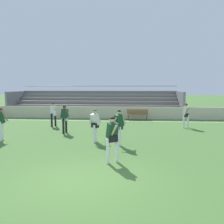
% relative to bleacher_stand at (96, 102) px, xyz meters
% --- Properties ---
extents(ground_plane, '(160.00, 160.00, 0.00)m').
position_rel_bleacher_stand_xyz_m(ground_plane, '(2.26, -17.48, -1.25)').
color(ground_plane, '#477033').
extents(field_line_sideline, '(44.00, 0.12, 0.01)m').
position_rel_bleacher_stand_xyz_m(field_line_sideline, '(2.26, -4.71, -1.24)').
color(field_line_sideline, white).
rests_on(field_line_sideline, ground).
extents(sideline_wall, '(48.00, 0.16, 1.06)m').
position_rel_bleacher_stand_xyz_m(sideline_wall, '(2.26, -3.15, -0.72)').
color(sideline_wall, beige).
rests_on(sideline_wall, ground).
extents(bleacher_stand, '(16.94, 4.62, 2.93)m').
position_rel_bleacher_stand_xyz_m(bleacher_stand, '(0.00, 0.00, 0.00)').
color(bleacher_stand, '#897051').
rests_on(bleacher_stand, ground).
extents(bench_far_left, '(1.80, 0.40, 0.90)m').
position_rel_bleacher_stand_xyz_m(bench_far_left, '(4.16, -3.82, -0.70)').
color(bench_far_left, olive).
rests_on(bench_far_left, ground).
extents(player_dark_wide_left, '(0.67, 0.51, 1.72)m').
position_rel_bleacher_stand_xyz_m(player_dark_wide_left, '(3.13, -12.96, -0.22)').
color(player_dark_wide_left, white).
rests_on(player_dark_wide_left, ground).
extents(player_white_trailing_run, '(0.60, 0.52, 1.67)m').
position_rel_bleacher_stand_xyz_m(player_white_trailing_run, '(1.87, -12.33, -0.25)').
color(player_white_trailing_run, white).
rests_on(player_white_trailing_run, ground).
extents(player_dark_on_ball, '(0.50, 0.76, 1.71)m').
position_rel_bleacher_stand_xyz_m(player_dark_on_ball, '(3.04, -15.62, -0.22)').
color(player_dark_on_ball, white).
rests_on(player_dark_on_ball, ground).
extents(player_white_challenging, '(0.51, 0.66, 1.68)m').
position_rel_bleacher_stand_xyz_m(player_white_challenging, '(7.39, -7.54, -0.24)').
color(player_white_challenging, white).
rests_on(player_white_challenging, ground).
extents(player_white_pressing_high, '(0.45, 0.59, 1.69)m').
position_rel_bleacher_stand_xyz_m(player_white_pressing_high, '(-1.84, -7.74, -0.24)').
color(player_white_pressing_high, black).
rests_on(player_white_pressing_high, ground).
extents(player_dark_deep_cover, '(0.65, 0.54, 1.70)m').
position_rel_bleacher_stand_xyz_m(player_dark_deep_cover, '(-3.07, -12.40, -0.23)').
color(player_dark_deep_cover, white).
rests_on(player_dark_deep_cover, ground).
extents(player_dark_wide_right, '(0.57, 0.54, 1.69)m').
position_rel_bleacher_stand_xyz_m(player_dark_wide_right, '(-0.33, -10.16, -0.24)').
color(player_dark_wide_right, black).
rests_on(player_dark_wide_right, ground).
extents(soccer_ball, '(0.22, 0.22, 0.22)m').
position_rel_bleacher_stand_xyz_m(soccer_ball, '(2.59, -13.01, -1.14)').
color(soccer_ball, white).
rests_on(soccer_ball, ground).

